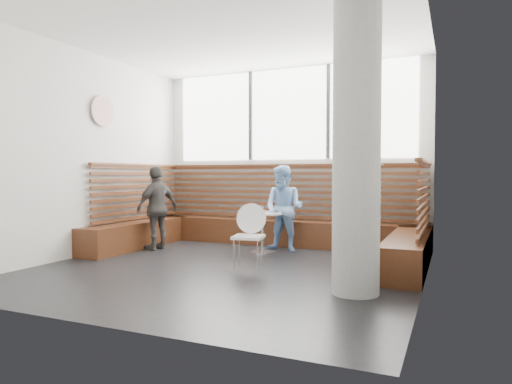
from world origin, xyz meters
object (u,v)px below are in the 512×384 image
at_px(adult_man, 362,206).
at_px(child_back, 284,208).
at_px(cafe_chair, 250,230).
at_px(child_left, 157,208).
at_px(cafe_table, 263,224).
at_px(concrete_column, 357,143).

bearing_deg(adult_man, child_back, 74.86).
bearing_deg(cafe_chair, child_left, 149.12).
relative_size(child_back, child_left, 1.01).
distance_m(cafe_table, child_left, 1.82).
height_order(adult_man, child_left, adult_man).
distance_m(concrete_column, cafe_chair, 2.08).
relative_size(cafe_table, adult_man, 0.41).
bearing_deg(child_left, cafe_table, 115.94).
relative_size(cafe_chair, child_left, 0.62).
xyz_separation_m(concrete_column, cafe_chair, (-1.58, 0.80, -1.09)).
relative_size(adult_man, child_back, 1.13).
bearing_deg(child_left, child_back, 121.46).
xyz_separation_m(adult_man, child_back, (-1.33, 0.30, -0.10)).
xyz_separation_m(concrete_column, child_back, (-1.62, 2.24, -0.89)).
height_order(cafe_chair, child_back, child_back).
distance_m(cafe_chair, child_left, 2.21).
relative_size(concrete_column, cafe_table, 4.90).
distance_m(child_back, child_left, 2.14).
bearing_deg(adult_man, cafe_table, 86.67).
height_order(concrete_column, child_back, concrete_column).
relative_size(cafe_table, child_back, 0.46).
relative_size(concrete_column, child_back, 2.25).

